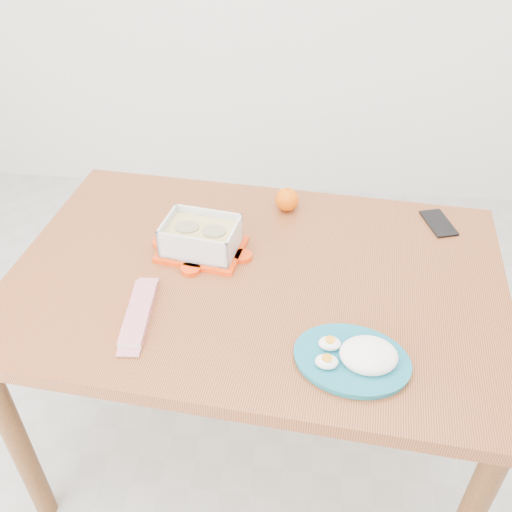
# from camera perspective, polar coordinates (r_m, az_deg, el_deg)

# --- Properties ---
(ground) EXTENTS (3.50, 3.50, 0.00)m
(ground) POSITION_cam_1_polar(r_m,az_deg,el_deg) (2.01, -0.30, -20.36)
(ground) COLOR #B7B7B2
(ground) RESTS_ON ground
(dining_table) EXTENTS (1.37, 0.98, 0.75)m
(dining_table) POSITION_cam_1_polar(r_m,az_deg,el_deg) (1.57, -0.00, -4.28)
(dining_table) COLOR #99562B
(dining_table) RESTS_ON ground
(food_container) EXTENTS (0.25, 0.20, 0.10)m
(food_container) POSITION_cam_1_polar(r_m,az_deg,el_deg) (1.56, -5.53, 1.84)
(food_container) COLOR #EA3607
(food_container) RESTS_ON dining_table
(orange_fruit) EXTENTS (0.07, 0.07, 0.07)m
(orange_fruit) POSITION_cam_1_polar(r_m,az_deg,el_deg) (1.73, 3.12, 5.67)
(orange_fruit) COLOR orange
(orange_fruit) RESTS_ON dining_table
(rice_plate) EXTENTS (0.31, 0.31, 0.07)m
(rice_plate) POSITION_cam_1_polar(r_m,az_deg,el_deg) (1.29, 10.10, -9.84)
(rice_plate) COLOR #16687D
(rice_plate) RESTS_ON dining_table
(candy_bar) EXTENTS (0.07, 0.22, 0.02)m
(candy_bar) POSITION_cam_1_polar(r_m,az_deg,el_deg) (1.41, -11.64, -5.61)
(candy_bar) COLOR red
(candy_bar) RESTS_ON dining_table
(smartphone) EXTENTS (0.10, 0.15, 0.01)m
(smartphone) POSITION_cam_1_polar(r_m,az_deg,el_deg) (1.77, 17.80, 3.15)
(smartphone) COLOR black
(smartphone) RESTS_ON dining_table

